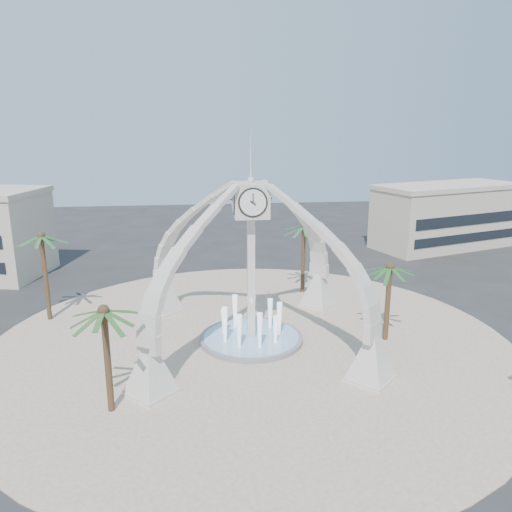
{
  "coord_description": "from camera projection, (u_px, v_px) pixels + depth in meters",
  "views": [
    {
      "loc": [
        -3.98,
        -35.6,
        16.3
      ],
      "look_at": [
        0.62,
        2.0,
        6.32
      ],
      "focal_mm": 35.0,
      "sensor_mm": 36.0,
      "label": 1
    }
  ],
  "objects": [
    {
      "name": "palm_north",
      "position": [
        304.0,
        227.0,
        48.48
      ],
      "size": [
        5.27,
        5.27,
        7.54
      ],
      "rotation": [
        0.0,
        0.0,
        -0.3
      ],
      "color": "brown",
      "rests_on": "ground"
    },
    {
      "name": "plaza",
      "position": [
        251.0,
        341.0,
        38.78
      ],
      "size": [
        40.0,
        40.0,
        0.06
      ],
      "primitive_type": "cylinder",
      "color": "beige",
      "rests_on": "ground"
    },
    {
      "name": "palm_west",
      "position": [
        41.0,
        237.0,
        41.24
      ],
      "size": [
        4.32,
        4.32,
        8.23
      ],
      "rotation": [
        0.0,
        0.0,
        -0.02
      ],
      "color": "brown",
      "rests_on": "ground"
    },
    {
      "name": "clock_tower",
      "position": [
        251.0,
        261.0,
        37.14
      ],
      "size": [
        17.94,
        17.94,
        16.3
      ],
      "color": "beige",
      "rests_on": "ground"
    },
    {
      "name": "fountain",
      "position": [
        251.0,
        338.0,
        38.72
      ],
      "size": [
        8.0,
        8.0,
        3.62
      ],
      "color": "gray",
      "rests_on": "ground"
    },
    {
      "name": "palm_east",
      "position": [
        390.0,
        268.0,
        37.55
      ],
      "size": [
        4.65,
        4.65,
        6.76
      ],
      "rotation": [
        0.0,
        0.0,
        0.11
      ],
      "color": "brown",
      "rests_on": "ground"
    },
    {
      "name": "palm_south",
      "position": [
        104.0,
        312.0,
        27.75
      ],
      "size": [
        5.28,
        5.28,
        7.09
      ],
      "rotation": [
        0.0,
        0.0,
        -0.31
      ],
      "color": "brown",
      "rests_on": "ground"
    },
    {
      "name": "building_ne",
      "position": [
        446.0,
        215.0,
        68.09
      ],
      "size": [
        21.87,
        14.17,
        8.6
      ],
      "rotation": [
        0.0,
        0.0,
        0.31
      ],
      "color": "beige",
      "rests_on": "ground"
    },
    {
      "name": "ground",
      "position": [
        251.0,
        341.0,
        38.79
      ],
      "size": [
        140.0,
        140.0,
        0.0
      ],
      "primitive_type": "plane",
      "color": "#282828",
      "rests_on": "ground"
    }
  ]
}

